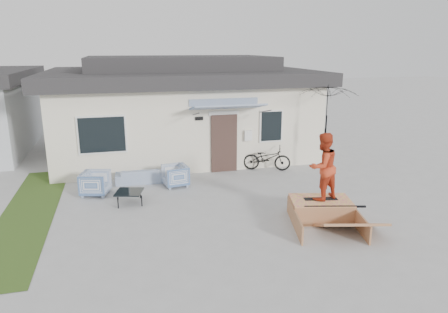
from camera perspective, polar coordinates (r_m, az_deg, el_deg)
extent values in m
plane|color=#A1A1A1|center=(10.76, 0.89, -9.24)|extent=(90.00, 90.00, 0.00)
cube|color=#2D4819|center=(12.53, -25.59, -7.16)|extent=(1.40, 8.00, 0.01)
cube|color=beige|center=(17.88, -6.00, 5.55)|extent=(10.00, 7.00, 3.00)
cube|color=#232325|center=(17.68, -6.16, 11.15)|extent=(10.80, 7.80, 0.50)
cube|color=#232325|center=(17.65, -6.21, 12.93)|extent=(7.50, 4.50, 0.60)
cube|color=#3D2822|center=(14.76, 0.01, 1.83)|extent=(0.95, 0.08, 2.10)
cube|color=white|center=(14.21, -16.63, 2.94)|extent=(1.60, 0.06, 1.30)
cube|color=white|center=(15.21, 6.60, 4.24)|extent=(0.90, 0.06, 1.20)
cube|color=#3A5D96|center=(14.02, 0.55, 6.95)|extent=(2.50, 1.09, 0.29)
imported|color=#3A5D96|center=(14.02, -11.60, -2.30)|extent=(1.67, 0.56, 0.64)
imported|color=#3A5D96|center=(13.17, -17.51, -3.43)|extent=(0.92, 0.96, 0.82)
imported|color=#3A5D96|center=(13.45, -6.82, -2.52)|extent=(0.81, 0.85, 0.78)
cube|color=black|center=(12.29, -13.05, -5.56)|extent=(0.91, 0.91, 0.36)
imported|color=black|center=(15.13, 6.01, 0.14)|extent=(1.84, 1.20, 1.11)
cylinder|color=black|center=(15.07, 13.89, 1.66)|extent=(0.05, 0.05, 2.10)
imported|color=black|center=(14.93, 14.05, 4.27)|extent=(2.54, 2.43, 0.90)
cube|color=black|center=(11.16, 13.34, -5.71)|extent=(0.90, 0.39, 0.05)
imported|color=red|center=(10.87, 13.63, -1.19)|extent=(1.03, 0.90, 1.78)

